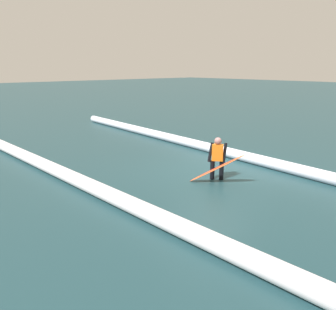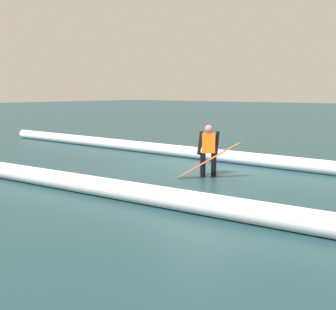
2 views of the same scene
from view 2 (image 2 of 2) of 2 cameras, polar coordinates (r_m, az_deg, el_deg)
ground_plane at (r=13.67m, az=3.55°, el=-1.79°), size 141.05×141.05×0.00m
surfer at (r=12.70m, az=4.72°, el=0.85°), size 0.43×0.46×1.33m
surfboard at (r=12.33m, az=4.79°, el=-0.57°), size 1.52×1.09×0.99m
wave_crest_foreground at (r=16.87m, az=-0.43°, el=0.65°), size 17.99×1.13×0.38m
wave_crest_midground at (r=10.15m, az=-6.25°, el=-3.94°), size 24.54×1.51×0.40m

